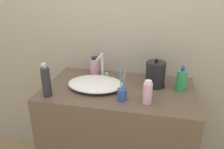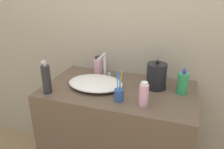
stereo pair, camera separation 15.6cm
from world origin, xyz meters
name	(u,v)px [view 1 (the left image)]	position (x,y,z in m)	size (l,w,h in m)	color
wall_back	(127,27)	(0.00, 0.65, 1.30)	(6.00, 0.04, 2.60)	#ADA38E
vanity_counter	(118,139)	(0.00, 0.31, 0.46)	(1.09, 0.63, 0.92)	brown
sink_basin	(95,84)	(-0.17, 0.28, 0.95)	(0.41, 0.31, 0.06)	white
faucet	(102,65)	(-0.16, 0.46, 1.03)	(0.06, 0.15, 0.20)	silver
electric_kettle	(155,75)	(0.25, 0.41, 1.00)	(0.15, 0.15, 0.21)	black
toothbrush_cup	(122,94)	(0.06, 0.14, 0.96)	(0.06, 0.06, 0.22)	#2D519E
lotion_bottle	(46,82)	(-0.44, 0.09, 1.02)	(0.06, 0.06, 0.23)	#28282D
shampoo_bottle	(181,80)	(0.44, 0.38, 0.99)	(0.07, 0.07, 0.19)	#2D9956
mouthwash_bottle	(148,93)	(0.22, 0.13, 0.99)	(0.06, 0.06, 0.16)	#EAA8C6
hand_cream_bottle	(95,66)	(-0.25, 0.55, 0.99)	(0.07, 0.07, 0.14)	#EAA8C6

